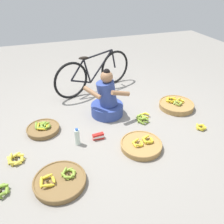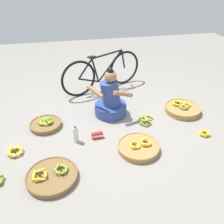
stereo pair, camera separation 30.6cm
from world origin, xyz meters
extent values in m
plane|color=gray|center=(0.00, 0.00, 0.00)|extent=(10.00, 10.00, 0.00)
cylinder|color=#334793|center=(0.08, 0.30, 0.09)|extent=(0.52, 0.52, 0.18)
cylinder|color=#334793|center=(0.08, 0.30, 0.38)|extent=(0.42, 0.39, 0.43)
sphere|color=#9E704C|center=(0.08, 0.30, 0.66)|extent=(0.19, 0.19, 0.19)
sphere|color=black|center=(0.08, 0.30, 0.74)|extent=(0.10, 0.10, 0.10)
cylinder|color=#9E704C|center=(-0.16, 0.26, 0.46)|extent=(0.25, 0.28, 0.16)
cylinder|color=#9E704C|center=(0.24, 0.10, 0.46)|extent=(0.31, 0.11, 0.16)
torus|color=black|center=(-0.35, 1.05, 0.34)|extent=(0.66, 0.28, 0.68)
torus|color=black|center=(0.61, 1.40, 0.34)|extent=(0.66, 0.28, 0.68)
cylinder|color=black|center=(0.28, 1.28, 0.45)|extent=(0.53, 0.22, 0.55)
cylinder|color=black|center=(-0.02, 1.17, 0.43)|extent=(0.15, 0.08, 0.49)
cylinder|color=black|center=(0.23, 1.26, 0.69)|extent=(0.62, 0.26, 0.08)
cylinder|color=black|center=(-0.16, 1.12, 0.27)|extent=(0.41, 0.18, 0.18)
cylinder|color=black|center=(-0.21, 1.10, 0.50)|extent=(0.31, 0.14, 0.35)
cylinder|color=black|center=(0.57, 1.39, 0.53)|extent=(0.12, 0.07, 0.38)
ellipsoid|color=black|center=(-0.08, 1.15, 0.70)|extent=(0.18, 0.08, 0.05)
cylinder|color=brown|center=(-0.86, -0.92, 0.03)|extent=(0.58, 0.58, 0.06)
torus|color=brown|center=(-0.86, -0.92, 0.06)|extent=(0.59, 0.59, 0.02)
ellipsoid|color=#8CAD38|center=(-0.69, -0.89, 0.08)|extent=(0.04, 0.13, 0.06)
ellipsoid|color=#8CAD38|center=(-0.71, -0.84, 0.08)|extent=(0.12, 0.11, 0.05)
ellipsoid|color=#8CAD38|center=(-0.75, -0.82, 0.08)|extent=(0.13, 0.03, 0.06)
ellipsoid|color=#8CAD38|center=(-0.79, -0.84, 0.09)|extent=(0.11, 0.12, 0.08)
ellipsoid|color=#8CAD38|center=(-0.79, -0.92, 0.09)|extent=(0.10, 0.12, 0.08)
ellipsoid|color=#8CAD38|center=(-0.75, -0.94, 0.09)|extent=(0.13, 0.04, 0.06)
ellipsoid|color=#8CAD38|center=(-0.70, -0.92, 0.09)|extent=(0.11, 0.12, 0.06)
sphere|color=#382D19|center=(-0.75, -0.88, 0.09)|extent=(0.03, 0.03, 0.03)
ellipsoid|color=yellow|center=(-0.92, -0.91, 0.09)|extent=(0.05, 0.15, 0.07)
ellipsoid|color=yellow|center=(-0.99, -0.86, 0.09)|extent=(0.15, 0.04, 0.07)
ellipsoid|color=yellow|center=(-1.05, -0.91, 0.09)|extent=(0.05, 0.15, 0.06)
ellipsoid|color=yellow|center=(-0.98, -0.98, 0.09)|extent=(0.15, 0.04, 0.07)
sphere|color=#382D19|center=(-0.98, -0.92, 0.09)|extent=(0.03, 0.03, 0.03)
cylinder|color=brown|center=(-0.95, 0.15, 0.03)|extent=(0.46, 0.46, 0.06)
torus|color=brown|center=(-0.95, 0.15, 0.06)|extent=(0.48, 0.48, 0.02)
ellipsoid|color=olive|center=(-0.86, 0.13, 0.09)|extent=(0.07, 0.13, 0.06)
ellipsoid|color=olive|center=(-0.90, 0.19, 0.09)|extent=(0.13, 0.08, 0.08)
ellipsoid|color=olive|center=(-0.94, 0.19, 0.09)|extent=(0.13, 0.09, 0.08)
ellipsoid|color=olive|center=(-0.97, 0.14, 0.09)|extent=(0.04, 0.13, 0.08)
ellipsoid|color=olive|center=(-0.95, 0.10, 0.09)|extent=(0.12, 0.11, 0.07)
ellipsoid|color=olive|center=(-0.88, 0.10, 0.09)|extent=(0.12, 0.11, 0.06)
sphere|color=#382D19|center=(-0.91, 0.14, 0.09)|extent=(0.03, 0.03, 0.03)
ellipsoid|color=olive|center=(-0.91, 0.17, 0.09)|extent=(0.06, 0.15, 0.08)
ellipsoid|color=olive|center=(-0.97, 0.24, 0.09)|extent=(0.15, 0.06, 0.07)
ellipsoid|color=olive|center=(-1.04, 0.19, 0.10)|extent=(0.06, 0.15, 0.09)
ellipsoid|color=olive|center=(-0.98, 0.11, 0.09)|extent=(0.15, 0.04, 0.06)
sphere|color=#382D19|center=(-0.98, 0.18, 0.09)|extent=(0.03, 0.03, 0.03)
ellipsoid|color=gold|center=(-0.89, 0.14, 0.09)|extent=(0.06, 0.15, 0.07)
ellipsoid|color=gold|center=(-0.97, 0.21, 0.08)|extent=(0.15, 0.06, 0.06)
ellipsoid|color=gold|center=(-1.02, 0.16, 0.09)|extent=(0.06, 0.15, 0.07)
ellipsoid|color=gold|center=(-0.97, 0.09, 0.08)|extent=(0.15, 0.06, 0.06)
sphere|color=#382D19|center=(-0.95, 0.15, 0.09)|extent=(0.03, 0.03, 0.03)
cylinder|color=#A87F47|center=(0.26, -0.65, 0.04)|extent=(0.55, 0.55, 0.07)
torus|color=#A87F47|center=(0.26, -0.65, 0.07)|extent=(0.56, 0.56, 0.02)
ellipsoid|color=yellow|center=(0.41, -0.64, 0.10)|extent=(0.06, 0.13, 0.06)
ellipsoid|color=yellow|center=(0.35, -0.58, 0.10)|extent=(0.13, 0.05, 0.07)
ellipsoid|color=yellow|center=(0.31, -0.64, 0.10)|extent=(0.05, 0.13, 0.08)
ellipsoid|color=yellow|center=(0.35, -0.69, 0.10)|extent=(0.13, 0.05, 0.07)
sphere|color=#382D19|center=(0.36, -0.64, 0.10)|extent=(0.03, 0.03, 0.03)
ellipsoid|color=yellow|center=(0.26, -0.66, 0.09)|extent=(0.06, 0.12, 0.05)
ellipsoid|color=yellow|center=(0.20, -0.60, 0.10)|extent=(0.12, 0.06, 0.06)
ellipsoid|color=yellow|center=(0.15, -0.66, 0.09)|extent=(0.04, 0.12, 0.05)
ellipsoid|color=yellow|center=(0.20, -0.71, 0.10)|extent=(0.12, 0.04, 0.07)
sphere|color=#382D19|center=(0.21, -0.65, 0.10)|extent=(0.03, 0.03, 0.03)
cylinder|color=#A87F47|center=(1.27, 0.11, 0.04)|extent=(0.58, 0.58, 0.08)
torus|color=#A87F47|center=(1.27, 0.11, 0.08)|extent=(0.59, 0.59, 0.02)
ellipsoid|color=yellow|center=(1.40, 0.14, 0.10)|extent=(0.05, 0.12, 0.05)
ellipsoid|color=yellow|center=(1.35, 0.18, 0.11)|extent=(0.12, 0.04, 0.06)
ellipsoid|color=yellow|center=(1.30, 0.12, 0.10)|extent=(0.06, 0.12, 0.05)
ellipsoid|color=yellow|center=(1.34, 0.08, 0.11)|extent=(0.12, 0.05, 0.06)
sphere|color=#382D19|center=(1.35, 0.13, 0.11)|extent=(0.03, 0.03, 0.03)
ellipsoid|color=gold|center=(1.28, 0.22, 0.12)|extent=(0.07, 0.14, 0.08)
ellipsoid|color=gold|center=(1.26, 0.25, 0.12)|extent=(0.13, 0.12, 0.09)
ellipsoid|color=gold|center=(1.18, 0.25, 0.11)|extent=(0.13, 0.12, 0.07)
ellipsoid|color=gold|center=(1.16, 0.22, 0.12)|extent=(0.07, 0.14, 0.08)
ellipsoid|color=gold|center=(1.19, 0.15, 0.11)|extent=(0.14, 0.10, 0.07)
ellipsoid|color=gold|center=(1.24, 0.15, 0.12)|extent=(0.14, 0.09, 0.08)
sphere|color=#382D19|center=(1.22, 0.20, 0.11)|extent=(0.03, 0.03, 0.03)
ellipsoid|color=#9EB747|center=(1.32, 0.07, 0.11)|extent=(0.04, 0.12, 0.07)
ellipsoid|color=#9EB747|center=(1.27, 0.13, 0.11)|extent=(0.12, 0.04, 0.05)
ellipsoid|color=#9EB747|center=(1.23, 0.11, 0.11)|extent=(0.11, 0.11, 0.06)
ellipsoid|color=#9EB747|center=(1.23, 0.04, 0.11)|extent=(0.11, 0.10, 0.08)
ellipsoid|color=#9EB747|center=(1.29, 0.03, 0.11)|extent=(0.12, 0.09, 0.07)
sphere|color=#382D19|center=(1.27, 0.08, 0.11)|extent=(0.03, 0.03, 0.03)
ellipsoid|color=yellow|center=(1.34, -0.55, 0.03)|extent=(0.05, 0.13, 0.07)
ellipsoid|color=yellow|center=(1.32, -0.50, 0.03)|extent=(0.12, 0.09, 0.06)
ellipsoid|color=yellow|center=(1.24, -0.52, 0.03)|extent=(0.09, 0.12, 0.08)
ellipsoid|color=yellow|center=(1.25, -0.58, 0.03)|extent=(0.11, 0.12, 0.07)
ellipsoid|color=yellow|center=(1.30, -0.60, 0.03)|extent=(0.13, 0.06, 0.08)
sphere|color=#382D19|center=(1.29, -0.54, 0.03)|extent=(0.03, 0.03, 0.03)
ellipsoid|color=#8CAD38|center=(0.60, -0.03, 0.03)|extent=(0.07, 0.13, 0.07)
ellipsoid|color=#8CAD38|center=(0.59, 0.02, 0.03)|extent=(0.12, 0.11, 0.06)
ellipsoid|color=#8CAD38|center=(0.53, 0.03, 0.03)|extent=(0.13, 0.08, 0.07)
ellipsoid|color=#8CAD38|center=(0.50, 0.01, 0.03)|extent=(0.09, 0.13, 0.06)
ellipsoid|color=#8CAD38|center=(0.50, -0.05, 0.03)|extent=(0.10, 0.13, 0.06)
ellipsoid|color=#8CAD38|center=(0.53, -0.07, 0.03)|extent=(0.13, 0.08, 0.08)
ellipsoid|color=#8CAD38|center=(0.58, -0.07, 0.03)|extent=(0.13, 0.09, 0.08)
sphere|color=#382D19|center=(0.55, -0.02, 0.03)|extent=(0.04, 0.04, 0.04)
ellipsoid|color=olive|center=(0.61, -0.09, 0.03)|extent=(0.06, 0.15, 0.07)
ellipsoid|color=olive|center=(0.57, -0.04, 0.03)|extent=(0.15, 0.07, 0.07)
ellipsoid|color=olive|center=(0.50, -0.06, 0.02)|extent=(0.12, 0.13, 0.06)
ellipsoid|color=olive|center=(0.50, -0.14, 0.03)|extent=(0.11, 0.13, 0.07)
ellipsoid|color=olive|center=(0.57, -0.17, 0.03)|extent=(0.14, 0.07, 0.09)
sphere|color=#382D19|center=(0.55, -0.10, 0.02)|extent=(0.03, 0.03, 0.03)
ellipsoid|color=yellow|center=(0.69, 0.04, 0.03)|extent=(0.05, 0.12, 0.07)
ellipsoid|color=yellow|center=(0.65, 0.08, 0.02)|extent=(0.13, 0.05, 0.05)
ellipsoid|color=yellow|center=(0.59, 0.02, 0.03)|extent=(0.06, 0.12, 0.07)
ellipsoid|color=yellow|center=(0.63, -0.02, 0.02)|extent=(0.13, 0.05, 0.05)
sphere|color=#382D19|center=(0.64, 0.03, 0.02)|extent=(0.03, 0.03, 0.03)
ellipsoid|color=yellow|center=(-1.25, -0.38, 0.03)|extent=(0.04, 0.16, 0.07)
ellipsoid|color=yellow|center=(-1.28, -0.33, 0.04)|extent=(0.16, 0.12, 0.09)
ellipsoid|color=yellow|center=(-1.34, -0.32, 0.03)|extent=(0.17, 0.08, 0.08)
ellipsoid|color=yellow|center=(-1.39, -0.36, 0.04)|extent=(0.09, 0.17, 0.10)
ellipsoid|color=yellow|center=(-1.39, -0.41, 0.04)|extent=(0.10, 0.16, 0.10)
ellipsoid|color=yellow|center=(-1.33, -0.46, 0.03)|extent=(0.17, 0.05, 0.08)
ellipsoid|color=yellow|center=(-1.28, -0.44, 0.03)|extent=(0.15, 0.13, 0.06)
sphere|color=#382D19|center=(-1.32, -0.39, 0.03)|extent=(0.04, 0.04, 0.04)
ellipsoid|color=olive|center=(-1.41, -0.84, 0.03)|extent=(0.04, 0.15, 0.07)
ellipsoid|color=olive|center=(-1.45, -0.78, 0.03)|extent=(0.16, 0.09, 0.09)
ellipsoid|color=olive|center=(-1.43, -0.90, 0.04)|extent=(0.14, 0.13, 0.10)
sphere|color=#382D19|center=(-1.48, -0.84, 0.03)|extent=(0.04, 0.04, 0.04)
cylinder|color=silver|center=(-0.53, -0.30, 0.12)|extent=(0.07, 0.07, 0.23)
cylinder|color=#2D59B7|center=(-0.53, -0.30, 0.24)|extent=(0.04, 0.04, 0.02)
cube|color=red|center=(-0.23, -0.29, 0.01)|extent=(0.16, 0.06, 0.03)
cube|color=white|center=(-0.23, -0.29, 0.04)|extent=(0.16, 0.05, 0.03)
cube|color=red|center=(-0.24, -0.29, 0.07)|extent=(0.16, 0.06, 0.03)
camera|label=1|loc=(-0.87, -2.78, 2.05)|focal=36.99mm
camera|label=2|loc=(-0.57, -2.86, 2.05)|focal=36.99mm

